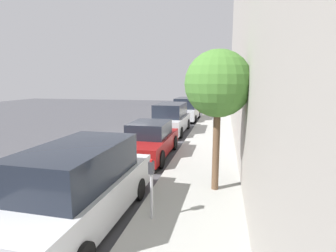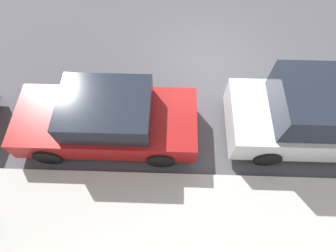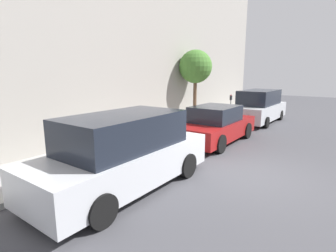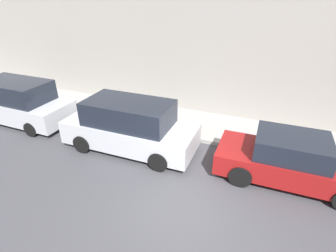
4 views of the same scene
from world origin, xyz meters
TOP-DOWN VIEW (x-y plane):
  - ground_plane at (0.00, 0.00)m, footprint 60.00×60.00m
  - sidewalk at (4.80, 0.00)m, footprint 2.61×32.00m
  - building_facade at (7.11, 0.00)m, footprint 2.00×32.00m
  - parked_minivan_nearest at (2.32, -8.48)m, footprint 2.02×4.94m
  - parked_sedan_second at (2.34, -2.78)m, footprint 1.92×4.50m
  - parked_minivan_third at (2.17, 2.72)m, footprint 2.02×4.90m
  - parked_minivan_fourth at (2.39, 8.47)m, footprint 2.02×4.93m
  - parking_meter_near at (3.95, -8.17)m, footprint 0.11×0.15m
  - street_tree at (5.32, -6.13)m, footprint 1.88×1.88m
  - fire_hydrant at (3.85, 11.76)m, footprint 0.20×0.20m

SIDE VIEW (x-z plane):
  - ground_plane at x=0.00m, z-range 0.00..0.00m
  - sidewalk at x=4.80m, z-range 0.00..0.15m
  - fire_hydrant at x=3.85m, z-range 0.15..0.84m
  - parked_sedan_second at x=2.34m, z-range -0.05..1.49m
  - parked_minivan_third at x=2.17m, z-range -0.03..1.87m
  - parked_minivan_fourth at x=2.39m, z-range -0.03..1.87m
  - parked_minivan_nearest at x=2.32m, z-range -0.03..1.87m
  - parking_meter_near at x=3.95m, z-range 0.31..1.74m
  - street_tree at x=5.32m, z-range 1.20..5.23m
  - building_facade at x=7.11m, z-range 0.00..13.72m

